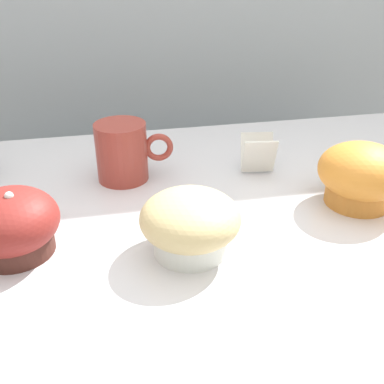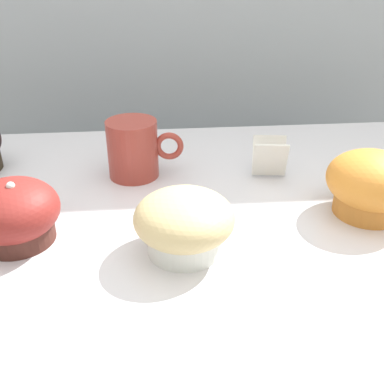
{
  "view_description": "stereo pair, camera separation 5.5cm",
  "coord_description": "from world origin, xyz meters",
  "px_view_note": "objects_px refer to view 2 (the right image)",
  "views": [
    {
      "loc": [
        -0.11,
        -0.5,
        1.2
      ],
      "look_at": [
        -0.02,
        -0.02,
        0.93
      ],
      "focal_mm": 42.0,
      "sensor_mm": 36.0,
      "label": 1
    },
    {
      "loc": [
        -0.06,
        -0.5,
        1.2
      ],
      "look_at": [
        -0.02,
        -0.02,
        0.93
      ],
      "focal_mm": 42.0,
      "sensor_mm": 36.0,
      "label": 2
    }
  ],
  "objects_px": {
    "muffin_front_right": "(371,184)",
    "coffee_cup": "(134,148)",
    "muffin_front_center": "(184,223)",
    "muffin_front_left": "(14,214)"
  },
  "relations": [
    {
      "from": "muffin_front_right",
      "to": "coffee_cup",
      "type": "relative_size",
      "value": 1.01
    },
    {
      "from": "muffin_front_center",
      "to": "muffin_front_right",
      "type": "xyz_separation_m",
      "value": [
        0.25,
        0.06,
        0.0
      ]
    },
    {
      "from": "muffin_front_center",
      "to": "muffin_front_right",
      "type": "height_order",
      "value": "muffin_front_right"
    },
    {
      "from": "muffin_front_right",
      "to": "muffin_front_left",
      "type": "bearing_deg",
      "value": -177.0
    },
    {
      "from": "muffin_front_center",
      "to": "coffee_cup",
      "type": "distance_m",
      "value": 0.21
    },
    {
      "from": "muffin_front_right",
      "to": "coffee_cup",
      "type": "bearing_deg",
      "value": 155.48
    },
    {
      "from": "muffin_front_left",
      "to": "muffin_front_center",
      "type": "bearing_deg",
      "value": -11.14
    },
    {
      "from": "coffee_cup",
      "to": "muffin_front_right",
      "type": "bearing_deg",
      "value": -24.52
    },
    {
      "from": "muffin_front_left",
      "to": "muffin_front_right",
      "type": "height_order",
      "value": "muffin_front_right"
    },
    {
      "from": "muffin_front_right",
      "to": "coffee_cup",
      "type": "xyz_separation_m",
      "value": [
        -0.31,
        0.14,
        0.0
      ]
    }
  ]
}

